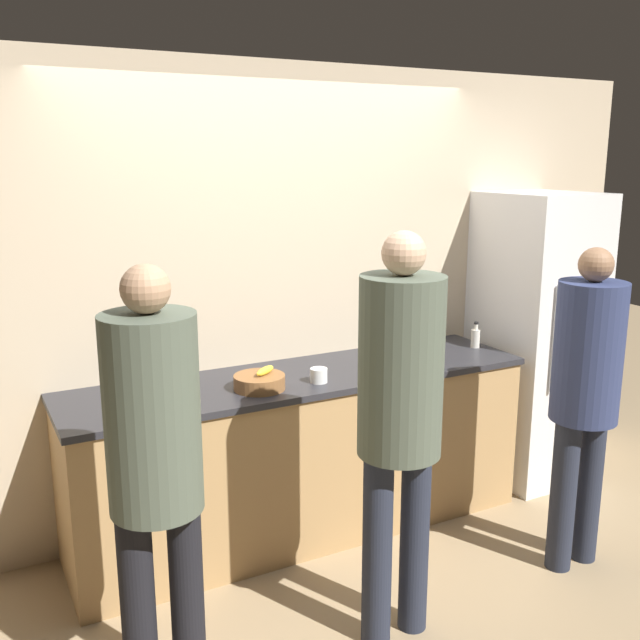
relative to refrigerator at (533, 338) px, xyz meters
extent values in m
plane|color=#9E8460|center=(-1.68, -0.36, -0.94)|extent=(14.00, 14.00, 0.00)
cube|color=#C6B293|center=(-1.68, 0.36, 0.36)|extent=(5.20, 0.06, 2.60)
cube|color=tan|center=(-1.68, 0.03, -0.49)|extent=(2.58, 0.67, 0.89)
cube|color=#28282D|center=(-1.68, 0.03, -0.02)|extent=(2.61, 0.70, 0.03)
cube|color=white|center=(0.00, 0.00, 0.00)|extent=(0.61, 0.68, 1.87)
cylinder|color=#99999E|center=(-0.18, -0.36, 0.09)|extent=(0.02, 0.02, 0.65)
cylinder|color=black|center=(-2.84, -0.94, -0.52)|extent=(0.13, 0.13, 0.84)
cylinder|color=black|center=(-2.65, -0.94, -0.52)|extent=(0.13, 0.13, 0.84)
cylinder|color=#515B4C|center=(-2.74, -0.94, 0.27)|extent=(0.34, 0.34, 0.73)
sphere|color=tan|center=(-2.74, -0.94, 0.72)|extent=(0.17, 0.17, 0.17)
cylinder|color=#232838|center=(-1.82, -1.00, -0.50)|extent=(0.13, 0.13, 0.87)
cylinder|color=#232838|center=(-1.63, -1.00, -0.50)|extent=(0.13, 0.13, 0.87)
cylinder|color=#515B4C|center=(-1.73, -1.00, 0.31)|extent=(0.35, 0.35, 0.76)
sphere|color=#DBAD89|center=(-1.73, -1.00, 0.78)|extent=(0.18, 0.18, 0.18)
cylinder|color=#232838|center=(-0.68, -0.96, -0.53)|extent=(0.13, 0.13, 0.80)
cylinder|color=#232838|center=(-0.49, -0.96, -0.53)|extent=(0.13, 0.13, 0.80)
cylinder|color=navy|center=(-0.58, -0.96, 0.22)|extent=(0.33, 0.33, 0.70)
sphere|color=#936B4C|center=(-0.58, -0.96, 0.65)|extent=(0.17, 0.17, 0.17)
cylinder|color=brown|center=(-1.98, -0.11, 0.03)|extent=(0.26, 0.26, 0.07)
ellipsoid|color=yellow|center=(-1.95, -0.11, 0.09)|extent=(0.15, 0.12, 0.04)
cylinder|color=#3D424C|center=(-2.35, 0.17, 0.06)|extent=(0.12, 0.12, 0.13)
cylinder|color=#99754C|center=(-2.36, 0.17, 0.17)|extent=(0.01, 0.06, 0.25)
cylinder|color=#99754C|center=(-2.34, 0.18, 0.17)|extent=(0.03, 0.05, 0.25)
cylinder|color=#99754C|center=(-2.35, 0.16, 0.17)|extent=(0.05, 0.01, 0.25)
cylinder|color=#333338|center=(-0.93, -0.09, 0.05)|extent=(0.07, 0.07, 0.12)
cylinder|color=#333338|center=(-0.93, -0.09, 0.13)|extent=(0.03, 0.03, 0.04)
cylinder|color=black|center=(-0.93, -0.09, 0.16)|extent=(0.04, 0.04, 0.01)
cylinder|color=silver|center=(-0.48, 0.01, 0.05)|extent=(0.06, 0.06, 0.11)
cylinder|color=silver|center=(-0.48, 0.01, 0.12)|extent=(0.03, 0.03, 0.04)
cylinder|color=black|center=(-0.48, 0.01, 0.15)|extent=(0.03, 0.03, 0.01)
cylinder|color=white|center=(-1.66, -0.15, 0.03)|extent=(0.09, 0.09, 0.08)
cylinder|color=#335184|center=(-0.98, -0.21, 0.03)|extent=(0.08, 0.08, 0.08)
camera|label=1|loc=(-3.33, -3.33, 1.16)|focal=40.00mm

